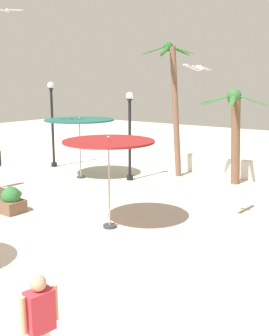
{
  "coord_description": "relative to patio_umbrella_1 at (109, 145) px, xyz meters",
  "views": [
    {
      "loc": [
        7.48,
        -6.74,
        4.08
      ],
      "look_at": [
        0.0,
        3.39,
        1.4
      ],
      "focal_mm": 43.19,
      "sensor_mm": 36.0,
      "label": 1
    }
  ],
  "objects": [
    {
      "name": "lamp_post_0",
      "position": [
        -3.01,
        4.94,
        -0.35
      ],
      "size": [
        0.31,
        0.31,
        3.69
      ],
      "color": "black",
      "rests_on": "ground_plane"
    },
    {
      "name": "lamp_post_1",
      "position": [
        -7.71,
        4.95,
        -0.08
      ],
      "size": [
        0.32,
        0.32,
        4.1
      ],
      "color": "black",
      "rests_on": "ground_plane"
    },
    {
      "name": "ground_plane",
      "position": [
        -0.38,
        -1.67,
        -2.4
      ],
      "size": [
        56.0,
        56.0,
        0.0
      ],
      "primitive_type": "plane",
      "color": "beige"
    },
    {
      "name": "planter",
      "position": [
        -3.38,
        -0.82,
        -2.02
      ],
      "size": [
        0.7,
        0.7,
        0.85
      ],
      "color": "brown",
      "rests_on": "ground_plane"
    },
    {
      "name": "palm_tree_1",
      "position": [
        -2.06,
        6.84,
        1.13
      ],
      "size": [
        2.1,
        2.25,
        5.77
      ],
      "color": "brown",
      "rests_on": "ground_plane"
    },
    {
      "name": "patio_umbrella_3",
      "position": [
        -4.97,
        3.99,
        0.05
      ],
      "size": [
        2.94,
        2.94,
        2.63
      ],
      "color": "#333338",
      "rests_on": "ground_plane"
    },
    {
      "name": "boundary_wall",
      "position": [
        -0.38,
        8.01,
        -1.99
      ],
      "size": [
        25.2,
        0.3,
        0.81
      ],
      "primitive_type": "cube",
      "color": "silver",
      "rests_on": "ground_plane"
    },
    {
      "name": "guest_0",
      "position": [
        3.19,
        -5.25,
        -1.43
      ],
      "size": [
        0.31,
        0.55,
        1.61
      ],
      "color": "silver",
      "rests_on": "ground_plane"
    },
    {
      "name": "seagull_1",
      "position": [
        -5.72,
        1.25,
        4.22
      ],
      "size": [
        0.91,
        0.86,
        0.14
      ],
      "color": "white"
    },
    {
      "name": "palm_tree_0",
      "position": [
        0.71,
        7.01,
        0.05
      ],
      "size": [
        2.99,
        2.79,
        3.83
      ],
      "color": "brown",
      "rests_on": "ground_plane"
    },
    {
      "name": "patio_umbrella_1",
      "position": [
        0.0,
        0.0,
        0.0
      ],
      "size": [
        2.54,
        2.54,
        2.64
      ],
      "color": "#333338",
      "rests_on": "ground_plane"
    },
    {
      "name": "seagull_0",
      "position": [
        2.1,
        1.05,
        2.03
      ],
      "size": [
        0.38,
        1.2,
        0.15
      ],
      "color": "white"
    }
  ]
}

